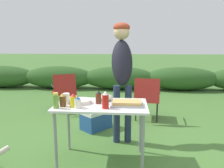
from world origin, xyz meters
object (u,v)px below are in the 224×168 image
food_tray (127,103)px  paper_cup_stack (66,98)px  plate_stack (81,101)px  relish_jar (56,101)px  standing_person_in_navy_coat (122,64)px  mixing_bowl (106,97)px  camp_chair_near_hedge (147,96)px  folding_table (101,110)px  mayo_bottle (78,103)px  bbq_sauce_bottle (98,97)px  camp_chair_green_behind_table (64,90)px  cooler_box (96,119)px  mustard_bottle (73,100)px  ketchup_bottle (105,100)px  beer_bottle (63,100)px

food_tray → paper_cup_stack: 0.73m
plate_stack → relish_jar: relish_jar is taller
standing_person_in_navy_coat → food_tray: bearing=-90.0°
mixing_bowl → camp_chair_near_hedge: camp_chair_near_hedge is taller
folding_table → mixing_bowl: (0.04, 0.18, 0.12)m
folding_table → mayo_bottle: 0.34m
folding_table → paper_cup_stack: paper_cup_stack is taller
food_tray → bbq_sauce_bottle: bbq_sauce_bottle is taller
mixing_bowl → camp_chair_near_hedge: size_ratio=0.23×
camp_chair_green_behind_table → relish_jar: bearing=-100.3°
camp_chair_green_behind_table → cooler_box: camp_chair_green_behind_table is taller
camp_chair_near_hedge → cooler_box: camp_chair_near_hedge is taller
relish_jar → mustard_bottle: (0.18, 0.07, -0.01)m
paper_cup_stack → relish_jar: bearing=-108.9°
folding_table → mixing_bowl: size_ratio=5.66×
bbq_sauce_bottle → mustard_bottle: 0.31m
food_tray → camp_chair_near_hedge: (0.37, 1.61, -0.30)m
paper_cup_stack → relish_jar: relish_jar is taller
folding_table → ketchup_bottle: bearing=-68.0°
mayo_bottle → cooler_box: (0.01, 1.25, -0.63)m
bbq_sauce_bottle → camp_chair_near_hedge: bbq_sauce_bottle is taller
food_tray → bbq_sauce_bottle: 0.35m
ketchup_bottle → camp_chair_green_behind_table: ketchup_bottle is taller
bbq_sauce_bottle → food_tray: bearing=-10.2°
plate_stack → mixing_bowl: mixing_bowl is taller
mixing_bowl → mayo_bottle: bearing=-127.6°
ketchup_bottle → standing_person_in_navy_coat: standing_person_in_navy_coat is taller
food_tray → cooler_box: 1.36m
camp_chair_near_hedge → standing_person_in_navy_coat: bearing=-111.0°
camp_chair_green_behind_table → cooler_box: (0.84, -0.94, -0.30)m
beer_bottle → standing_person_in_navy_coat: (0.66, 0.84, 0.35)m
bbq_sauce_bottle → relish_jar: 0.51m
mayo_bottle → standing_person_in_navy_coat: size_ratio=0.08×
paper_cup_stack → beer_bottle: 0.11m
paper_cup_stack → ketchup_bottle: ketchup_bottle is taller
food_tray → ketchup_bottle: 0.28m
paper_cup_stack → camp_chair_near_hedge: paper_cup_stack is taller
mayo_bottle → camp_chair_green_behind_table: (-0.83, 2.19, -0.34)m
mixing_bowl → cooler_box: (-0.27, 0.88, -0.61)m
mixing_bowl → relish_jar: relish_jar is taller
beer_bottle → paper_cup_stack: bearing=84.3°
mayo_bottle → beer_bottle: size_ratio=0.86×
beer_bottle → camp_chair_green_behind_table: (-0.64, 2.13, -0.35)m
relish_jar → mustard_bottle: 0.20m
mayo_bottle → ketchup_bottle: 0.31m
mustard_bottle → camp_chair_green_behind_table: (-0.77, 2.14, -0.35)m
plate_stack → mayo_bottle: mayo_bottle is taller
folding_table → plate_stack: plate_stack is taller
plate_stack → mayo_bottle: bearing=-86.0°
beer_bottle → mixing_bowl: bearing=32.9°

